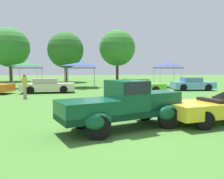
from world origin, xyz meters
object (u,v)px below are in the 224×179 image
spectator_between_cars (25,85)px  feature_pickup_truck (124,104)px  neighbor_convertible (221,107)px  canopy_tent_left_field (28,65)px  show_car_skyblue (192,84)px  show_car_lime (137,86)px  show_car_cream (47,86)px  canopy_tent_right_field (168,65)px  canopy_tent_center_field (81,65)px

spectator_between_cars → feature_pickup_truck: bearing=-56.7°
neighbor_convertible → canopy_tent_left_field: 20.42m
show_car_skyblue → neighbor_convertible: bearing=-109.7°
neighbor_convertible → spectator_between_cars: 12.59m
feature_pickup_truck → show_car_lime: feature_pickup_truck is taller
show_car_cream → spectator_between_cars: bearing=-104.7°
neighbor_convertible → canopy_tent_right_field: (3.30, 16.34, 1.84)m
show_car_cream → spectator_between_cars: size_ratio=2.70×
neighbor_convertible → canopy_tent_left_field: canopy_tent_left_field is taller
show_car_lime → canopy_tent_center_field: 8.15m
canopy_tent_left_field → show_car_lime: bearing=-30.6°
show_car_lime → canopy_tent_center_field: size_ratio=1.38×
feature_pickup_truck → spectator_between_cars: 10.45m
feature_pickup_truck → canopy_tent_right_field: canopy_tent_right_field is taller
feature_pickup_truck → canopy_tent_left_field: 19.06m
show_car_lime → spectator_between_cars: spectator_between_cars is taller
show_car_lime → show_car_skyblue: 6.12m
show_car_cream → canopy_tent_right_field: 13.12m
canopy_tent_left_field → canopy_tent_center_field: bearing=0.8°
feature_pickup_truck → show_car_lime: size_ratio=1.06×
show_car_cream → canopy_tent_right_field: bearing=21.7°
feature_pickup_truck → show_car_skyblue: bearing=57.5°
show_car_lime → show_car_skyblue: (5.75, 2.09, -0.00)m
feature_pickup_truck → canopy_tent_left_field: size_ratio=1.76×
show_car_cream → spectator_between_cars: (-0.92, -3.51, 0.31)m
show_car_skyblue → canopy_tent_left_field: canopy_tent_left_field is taller
show_car_lime → canopy_tent_center_field: bearing=128.2°
canopy_tent_left_field → canopy_tent_right_field: bearing=-1.2°
feature_pickup_truck → canopy_tent_center_field: 17.64m
feature_pickup_truck → show_car_cream: feature_pickup_truck is taller
neighbor_convertible → show_car_cream: size_ratio=1.04×
show_car_skyblue → canopy_tent_right_field: (-1.20, 3.76, 1.82)m
feature_pickup_truck → spectator_between_cars: feature_pickup_truck is taller
neighbor_convertible → canopy_tent_center_field: 17.92m
show_car_lime → canopy_tent_left_field: 12.24m
canopy_tent_left_field → feature_pickup_truck: bearing=-66.0°
neighbor_convertible → canopy_tent_right_field: canopy_tent_right_field is taller
feature_pickup_truck → spectator_between_cars: size_ratio=2.82×
show_car_lime → spectator_between_cars: bearing=-163.8°
neighbor_convertible → feature_pickup_truck: bearing=-169.9°
neighbor_convertible → canopy_tent_left_field: bearing=125.0°
show_car_lime → show_car_skyblue: same height
show_car_cream → show_car_skyblue: (13.27, 1.04, -0.00)m
neighbor_convertible → canopy_tent_left_field: size_ratio=1.76×
feature_pickup_truck → canopy_tent_left_field: bearing=114.0°
feature_pickup_truck → show_car_lime: 11.51m
feature_pickup_truck → canopy_tent_center_field: bearing=97.2°
spectator_between_cars → canopy_tent_left_field: (-1.97, 8.62, 1.51)m
canopy_tent_left_field → show_car_cream: bearing=-60.5°
feature_pickup_truck → show_car_cream: (-4.82, 12.24, -0.27)m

